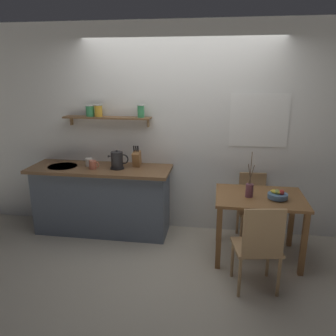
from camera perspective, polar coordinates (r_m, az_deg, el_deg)
ground_plane at (r=4.24m, az=0.85°, el=-13.45°), size 14.00×14.00×0.00m
back_wall at (r=4.37m, az=4.76°, el=6.33°), size 6.80×0.11×2.70m
kitchen_counter at (r=4.55m, az=-11.20°, el=-5.24°), size 1.83×0.63×0.91m
wall_shelf at (r=4.42m, az=-10.41°, el=8.98°), size 1.15×0.20×0.29m
dining_table at (r=3.93m, az=15.31°, el=-6.30°), size 0.98×0.74×0.75m
dining_chair_near at (r=3.37m, az=15.29°, el=-12.50°), size 0.50×0.46×0.92m
dining_chair_far at (r=4.40m, az=14.26°, el=-5.97°), size 0.41×0.45×0.85m
fruit_bowl at (r=3.83m, az=18.23°, el=-4.41°), size 0.21×0.21×0.11m
twig_vase at (r=3.80m, az=13.73°, el=-3.60°), size 0.09×0.09×0.51m
electric_kettle at (r=4.26m, az=-8.66°, el=1.29°), size 0.26×0.18×0.24m
knife_block at (r=4.33m, az=-5.37°, el=1.65°), size 0.09×0.17×0.28m
coffee_mug_by_sink at (r=4.47m, az=-13.30°, el=1.00°), size 0.13×0.09×0.10m
coffee_mug_spare at (r=4.33m, az=-12.71°, el=0.56°), size 0.13×0.09×0.11m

